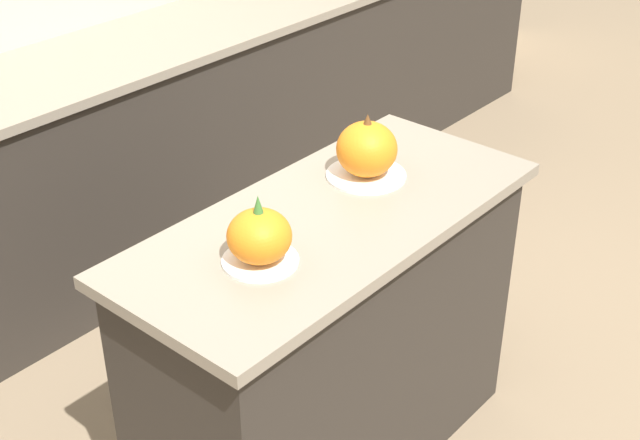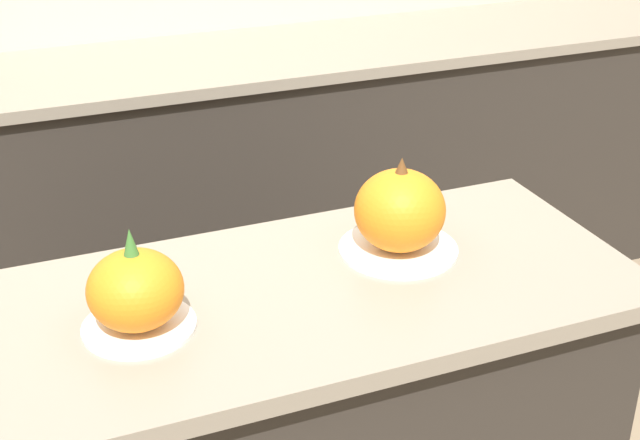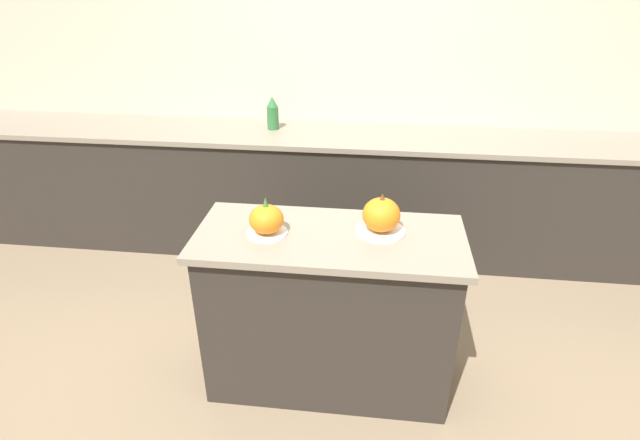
# 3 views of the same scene
# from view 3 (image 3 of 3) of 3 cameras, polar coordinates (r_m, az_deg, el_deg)

# --- Properties ---
(ground_plane) EXTENTS (12.00, 12.00, 0.00)m
(ground_plane) POSITION_cam_3_polar(r_m,az_deg,el_deg) (2.83, 0.93, -17.44)
(ground_plane) COLOR #847056
(wall_back) EXTENTS (8.00, 0.06, 2.50)m
(wall_back) POSITION_cam_3_polar(r_m,az_deg,el_deg) (3.76, 3.87, 16.19)
(wall_back) COLOR beige
(wall_back) RESTS_ON ground_plane
(kitchen_island) EXTENTS (1.25, 0.55, 0.88)m
(kitchen_island) POSITION_cam_3_polar(r_m,az_deg,el_deg) (2.53, 1.01, -10.38)
(kitchen_island) COLOR #2D2823
(kitchen_island) RESTS_ON ground_plane
(back_counter) EXTENTS (6.00, 0.60, 0.91)m
(back_counter) POSITION_cam_3_polar(r_m,az_deg,el_deg) (3.70, 3.19, 3.04)
(back_counter) COLOR #2D2823
(back_counter) RESTS_ON ground_plane
(pumpkin_cake_left) EXTENTS (0.19, 0.19, 0.19)m
(pumpkin_cake_left) POSITION_cam_3_polar(r_m,az_deg,el_deg) (2.28, -6.14, -0.01)
(pumpkin_cake_left) COLOR white
(pumpkin_cake_left) RESTS_ON kitchen_island
(pumpkin_cake_right) EXTENTS (0.23, 0.23, 0.19)m
(pumpkin_cake_right) POSITION_cam_3_polar(r_m,az_deg,el_deg) (2.30, 7.01, 0.45)
(pumpkin_cake_right) COLOR white
(pumpkin_cake_right) RESTS_ON kitchen_island
(bottle_tall) EXTENTS (0.08, 0.08, 0.23)m
(bottle_tall) POSITION_cam_3_polar(r_m,az_deg,el_deg) (3.63, -5.43, 12.02)
(bottle_tall) COLOR #2D6B38
(bottle_tall) RESTS_ON back_counter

